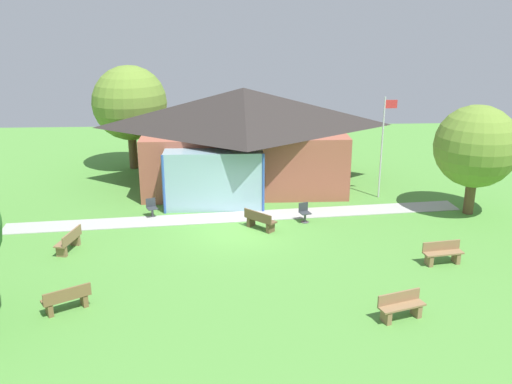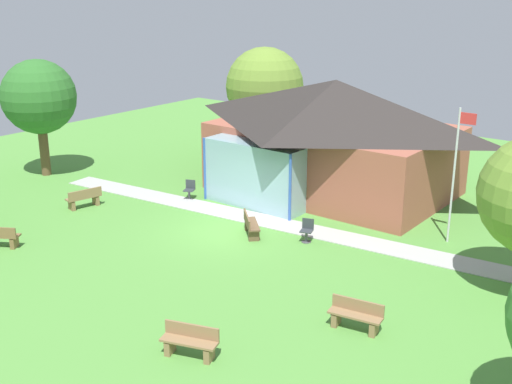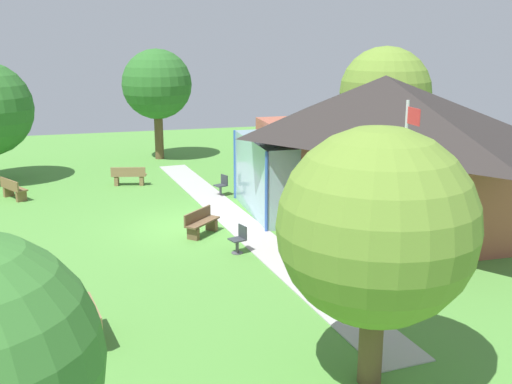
{
  "view_description": "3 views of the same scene",
  "coord_description": "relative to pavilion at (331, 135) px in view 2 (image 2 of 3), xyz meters",
  "views": [
    {
      "loc": [
        -0.51,
        -22.72,
        9.35
      ],
      "look_at": [
        0.72,
        1.98,
        1.1
      ],
      "focal_mm": 40.34,
      "sensor_mm": 36.0,
      "label": 1
    },
    {
      "loc": [
        14.89,
        -17.66,
        9.11
      ],
      "look_at": [
        0.43,
        1.01,
        1.45
      ],
      "focal_mm": 45.05,
      "sensor_mm": 36.0,
      "label": 2
    },
    {
      "loc": [
        20.44,
        -3.25,
        6.65
      ],
      "look_at": [
        0.27,
        2.23,
        1.21
      ],
      "focal_mm": 43.78,
      "sensor_mm": 36.0,
      "label": 3
    }
  ],
  "objects": [
    {
      "name": "flagpole",
      "position": [
        6.75,
        -2.61,
        0.14
      ],
      "size": [
        0.64,
        0.08,
        5.03
      ],
      "color": "silver",
      "rests_on": "ground_plane"
    },
    {
      "name": "tree_behind_pavilion_left",
      "position": [
        -6.32,
        3.37,
        1.17
      ],
      "size": [
        4.23,
        4.23,
        5.95
      ],
      "color": "brown",
      "rests_on": "ground_plane"
    },
    {
      "name": "footpath",
      "position": [
        -0.26,
        -5.05,
        -2.63
      ],
      "size": [
        20.68,
        3.32,
        0.03
      ],
      "primitive_type": "cube",
      "rotation": [
        0.0,
        0.0,
        0.1
      ],
      "color": "#ADADA8",
      "rests_on": "ground_plane"
    },
    {
      "name": "bench_rear_near_path",
      "position": [
        0.54,
        -6.59,
        -2.25
      ],
      "size": [
        1.38,
        1.36,
        0.84
      ],
      "rotation": [
        0.0,
        0.0,
        5.51
      ],
      "color": "brown",
      "rests_on": "ground_plane"
    },
    {
      "name": "patio_chair_west",
      "position": [
        -4.27,
        -4.85,
        -2.23
      ],
      "size": [
        0.58,
        0.58,
        0.86
      ],
      "rotation": [
        0.0,
        0.0,
        3.55
      ],
      "color": "#33383D",
      "rests_on": "ground_plane"
    },
    {
      "name": "patio_chair_lawn_spare",
      "position": [
        2.57,
        -5.79,
        -2.23
      ],
      "size": [
        0.56,
        0.56,
        0.86
      ],
      "rotation": [
        0.0,
        0.0,
        3.46
      ],
      "color": "#33383D",
      "rests_on": "ground_plane"
    },
    {
      "name": "pavilion",
      "position": [
        0.0,
        0.0,
        0.0
      ],
      "size": [
        11.13,
        8.47,
        5.11
      ],
      "color": "#A35642",
      "rests_on": "ground_plane"
    },
    {
      "name": "tree_west_hedge",
      "position": [
        -12.63,
        -6.43,
        1.25
      ],
      "size": [
        3.61,
        3.61,
        5.73
      ],
      "color": "brown",
      "rests_on": "ground_plane"
    },
    {
      "name": "bench_front_right",
      "position": [
        4.47,
        -14.08,
        -2.25
      ],
      "size": [
        1.56,
        0.9,
        0.84
      ],
      "rotation": [
        0.0,
        0.0,
        3.47
      ],
      "color": "olive",
      "rests_on": "ground_plane"
    },
    {
      "name": "bench_lawn_far_right",
      "position": [
        7.15,
        -10.29,
        -2.25
      ],
      "size": [
        1.55,
        0.67,
        0.84
      ],
      "rotation": [
        0.0,
        0.0,
        3.3
      ],
      "color": "olive",
      "rests_on": "ground_plane"
    },
    {
      "name": "ground_plane",
      "position": [
        -0.26,
        -6.78,
        -2.65
      ],
      "size": [
        44.0,
        44.0,
        0.0
      ],
      "primitive_type": "plane",
      "color": "#54933D"
    },
    {
      "name": "bench_mid_left",
      "position": [
        -7.05,
        -8.43,
        -2.25
      ],
      "size": [
        0.76,
        1.56,
        0.84
      ],
      "rotation": [
        0.0,
        0.0,
        1.35
      ],
      "color": "olive",
      "rests_on": "ground_plane"
    }
  ]
}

